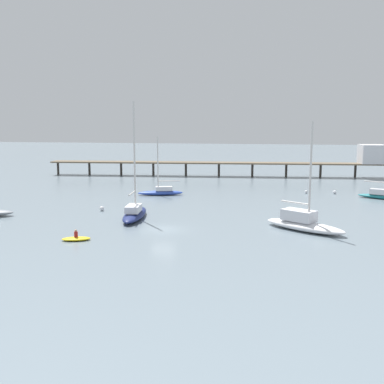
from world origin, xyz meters
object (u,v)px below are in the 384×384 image
dinghy_yellow (76,238)px  mooring_buoy_inner (102,209)px  sailboat_blue (161,191)px  sailboat_white (303,223)px  mooring_buoy_far (306,192)px  mooring_buoy_outer (335,192)px  sailboat_navy (135,212)px  pier (297,159)px  sailboat_teal (382,194)px

dinghy_yellow → mooring_buoy_inner: size_ratio=4.98×
sailboat_blue → sailboat_white: bearing=-44.7°
dinghy_yellow → mooring_buoy_inner: (-3.16, 15.13, 0.10)m
sailboat_blue → mooring_buoy_far: sailboat_blue is taller
mooring_buoy_far → mooring_buoy_outer: (4.56, 0.31, 0.02)m
sailboat_navy → dinghy_yellow: (-2.64, -11.06, -0.63)m
sailboat_navy → mooring_buoy_far: size_ratio=26.66×
sailboat_navy → mooring_buoy_outer: sailboat_navy is taller
mooring_buoy_far → sailboat_white: bearing=-94.3°
sailboat_white → sailboat_blue: (-21.14, 20.95, -0.20)m
sailboat_navy → pier: bearing=65.8°
pier → sailboat_teal: 29.15m
pier → dinghy_yellow: size_ratio=24.15×
sailboat_white → dinghy_yellow: (-22.51, -8.49, -0.65)m
sailboat_navy → dinghy_yellow: sailboat_navy is taller
pier → mooring_buoy_far: size_ratio=139.41×
sailboat_white → mooring_buoy_far: (2.04, 26.95, -0.59)m
sailboat_teal → dinghy_yellow: size_ratio=3.67×
pier → sailboat_white: sailboat_white is taller
mooring_buoy_inner → sailboat_teal: bearing=23.4°
pier → sailboat_teal: bearing=-66.2°
mooring_buoy_inner → dinghy_yellow: bearing=-78.2°
sailboat_teal → sailboat_blue: sailboat_teal is taller
sailboat_navy → sailboat_white: bearing=-7.4°
pier → mooring_buoy_outer: size_ratio=128.65×
sailboat_teal → dinghy_yellow: 47.81m
mooring_buoy_inner → mooring_buoy_outer: mooring_buoy_inner is taller
sailboat_blue → sailboat_navy: bearing=-86.1°
sailboat_white → dinghy_yellow: 24.07m
sailboat_teal → dinghy_yellow: (-35.60, -31.90, -0.53)m
pier → sailboat_blue: 36.86m
sailboat_white → sailboat_teal: size_ratio=1.05×
sailboat_white → mooring_buoy_inner: (-25.67, 6.64, -0.55)m
sailboat_navy → mooring_buoy_inner: sailboat_navy is taller
sailboat_blue → mooring_buoy_outer: (27.75, 6.30, -0.37)m
sailboat_white → sailboat_navy: bearing=172.6°
mooring_buoy_outer → dinghy_yellow: bearing=-129.2°
pier → sailboat_white: bearing=-91.6°
mooring_buoy_outer → pier: bearing=102.9°
sailboat_blue → mooring_buoy_far: bearing=14.5°
sailboat_white → sailboat_blue: sailboat_white is taller
sailboat_teal → sailboat_navy: bearing=-147.7°
pier → dinghy_yellow: bearing=-112.3°
sailboat_teal → dinghy_yellow: sailboat_teal is taller
sailboat_navy → mooring_buoy_inner: bearing=144.9°
sailboat_white → mooring_buoy_far: 27.03m
sailboat_teal → dinghy_yellow: bearing=-138.1°
mooring_buoy_outer → mooring_buoy_inner: bearing=-147.4°
mooring_buoy_inner → mooring_buoy_far: bearing=36.2°
pier → sailboat_navy: 52.01m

